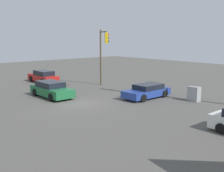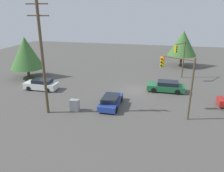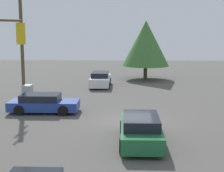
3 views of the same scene
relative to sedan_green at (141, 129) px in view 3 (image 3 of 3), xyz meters
name	(u,v)px [view 3 (image 3 of 3)]	position (x,y,z in m)	size (l,w,h in m)	color
ground_plane	(130,122)	(3.72, 0.46, -0.68)	(80.00, 80.00, 0.00)	#54514C
sedan_green	(141,129)	(0.00, 0.00, 0.00)	(4.79, 2.04, 1.40)	#1E6638
sedan_white	(100,79)	(16.36, 3.11, 0.01)	(4.46, 1.92, 1.43)	silver
sedan_blue	(43,103)	(5.99, 6.19, -0.07)	(2.01, 4.58, 1.23)	#233D93
utility_pole_tall	(21,23)	(12.05, 9.28, 5.29)	(2.20, 0.28, 11.33)	brown
electrical_cabinet	(28,93)	(9.48, 8.23, -0.06)	(0.95, 0.63, 1.25)	#9EA0A3
tree_left	(146,43)	(21.31, -1.49, 3.26)	(5.07, 5.07, 6.38)	#4C3823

